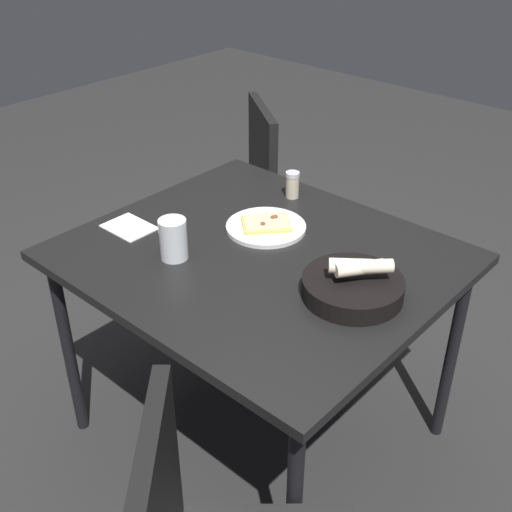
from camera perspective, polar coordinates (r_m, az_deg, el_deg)
The scene contains 8 objects.
ground at distance 2.38m, azimuth 0.24°, elevation -15.16°, with size 8.00×8.00×0.00m, color #262626.
dining_table at distance 1.94m, azimuth 0.28°, elevation -1.29°, with size 1.09×0.95×0.74m.
pizza_plate at distance 2.03m, azimuth 0.90°, elevation 2.70°, with size 0.26×0.26×0.04m.
bread_basket at distance 1.72m, azimuth 8.74°, elevation -2.62°, with size 0.27×0.27×0.12m.
beer_glass at distance 1.88m, azimuth -7.40°, elevation 1.30°, with size 0.08×0.08×0.13m.
pepper_shaker at distance 2.23m, azimuth 3.27°, elevation 6.27°, with size 0.05×0.05×0.09m.
napkin at distance 2.09m, azimuth -11.29°, elevation 2.55°, with size 0.16×0.12×0.00m.
chair_far at distance 2.80m, azimuth -1.75°, elevation 5.47°, with size 0.62×0.62×0.89m.
Camera 1 is at (1.08, -1.22, 1.74)m, focal length 44.65 mm.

